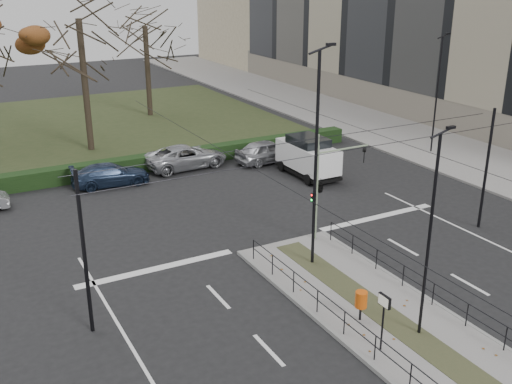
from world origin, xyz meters
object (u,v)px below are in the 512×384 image
parked_car_fourth (186,157)px  streetlamp_median_near (430,235)px  traffic_light (322,185)px  streetlamp_median_far (316,158)px  info_panel (384,307)px  parked_car_fifth (268,151)px  bare_tree_near (80,29)px  parked_car_third (110,175)px  streetlamp_sidewalk (437,93)px  white_van (308,155)px  bare_tree_center (145,33)px  litter_bin (361,300)px

parked_car_fourth → streetlamp_median_near: bearing=176.1°
traffic_light → streetlamp_median_far: 3.36m
info_panel → parked_car_fifth: 21.58m
bare_tree_near → traffic_light: bearing=-74.3°
streetlamp_median_far → parked_car_third: streetlamp_median_far is taller
streetlamp_sidewalk → streetlamp_median_near: bearing=-134.9°
info_panel → streetlamp_median_far: (1.54, 6.39, 3.10)m
info_panel → streetlamp_median_near: size_ratio=0.28×
traffic_light → white_van: (4.75, 8.33, -1.49)m
streetlamp_median_far → bare_tree_center: 30.95m
streetlamp_median_far → parked_car_third: size_ratio=2.03×
streetlamp_sidewalk → bare_tree_near: size_ratio=0.67×
bare_tree_near → streetlamp_median_far: bearing=-79.9°
white_van → bare_tree_center: size_ratio=0.47×
parked_car_third → bare_tree_near: bare_tree_near is taller
traffic_light → litter_bin: bearing=-112.5°
info_panel → streetlamp_sidewalk: streetlamp_sidewalk is taller
streetlamp_median_near → white_van: (6.20, 16.61, -2.58)m
parked_car_third → bare_tree_center: (8.09, 16.31, 6.45)m
traffic_light → bare_tree_near: bare_tree_near is taller
streetlamp_median_near → bare_tree_near: bearing=98.5°
traffic_light → parked_car_fifth: bearing=71.7°
info_panel → parked_car_fifth: info_panel is taller
litter_bin → parked_car_third: size_ratio=0.25×
streetlamp_median_far → litter_bin: bearing=-102.5°
streetlamp_sidewalk → bare_tree_near: (-20.76, 12.00, 4.17)m
traffic_light → streetlamp_sidewalk: (15.05, 8.30, 1.44)m
traffic_light → streetlamp_median_far: size_ratio=0.49×
litter_bin → streetlamp_median_far: streetlamp_median_far is taller
streetlamp_median_near → parked_car_fourth: bearing=89.5°
parked_car_fourth → white_van: 7.88m
litter_bin → streetlamp_median_near: size_ratio=0.15×
litter_bin → bare_tree_center: size_ratio=0.11×
info_panel → traffic_light: bearing=68.7°
streetlamp_median_far → parked_car_fourth: streetlamp_median_far is taller
info_panel → streetlamp_median_near: bearing=3.7°
parked_car_third → traffic_light: bearing=-147.5°
bare_tree_near → parked_car_fifth: 14.88m
streetlamp_sidewalk → parked_car_fourth: (-16.32, 5.10, -3.47)m
streetlamp_median_near → streetlamp_median_far: bearing=92.5°
traffic_light → streetlamp_median_far: (-1.73, -2.01, 2.07)m
parked_car_third → bare_tree_center: bare_tree_center is taller
streetlamp_sidewalk → white_van: size_ratio=1.71×
white_van → traffic_light: bearing=-119.7°
parked_car_fifth → white_van: bearing=-170.9°
parked_car_fourth → parked_car_fifth: 5.42m
parked_car_fourth → bare_tree_near: (-4.44, 6.90, 7.64)m
streetlamp_median_near → white_van: streetlamp_median_near is taller
traffic_light → parked_car_fifth: size_ratio=1.01×
bare_tree_near → bare_tree_center: bearing=49.0°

